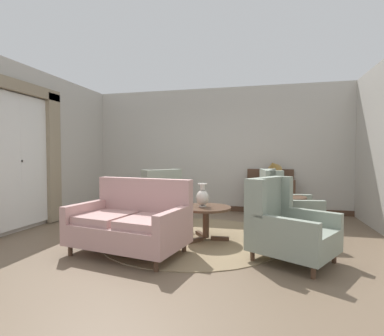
% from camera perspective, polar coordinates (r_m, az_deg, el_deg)
% --- Properties ---
extents(ground, '(8.61, 8.61, 0.00)m').
position_cam_1_polar(ground, '(4.63, -0.86, -14.22)').
color(ground, brown).
extents(wall_back, '(6.31, 0.08, 2.94)m').
position_cam_1_polar(wall_back, '(7.21, 4.80, 3.53)').
color(wall_back, '#BCB7AD').
rests_on(wall_back, ground).
extents(wall_left, '(0.08, 3.95, 2.94)m').
position_cam_1_polar(wall_left, '(6.63, -25.52, 3.42)').
color(wall_left, '#BCB7AD').
rests_on(wall_left, ground).
extents(baseboard_back, '(6.15, 0.03, 0.12)m').
position_cam_1_polar(baseboard_back, '(7.26, 4.69, -7.66)').
color(baseboard_back, '#4C3323').
rests_on(baseboard_back, ground).
extents(area_rug, '(2.89, 2.89, 0.01)m').
position_cam_1_polar(area_rug, '(4.90, 0.04, -13.18)').
color(area_rug, '#847051').
rests_on(area_rug, ground).
extents(window_with_curtains, '(0.12, 1.84, 2.59)m').
position_cam_1_polar(window_with_curtains, '(5.95, -29.82, 2.67)').
color(window_with_curtains, silver).
extents(coffee_table, '(0.78, 0.78, 0.53)m').
position_cam_1_polar(coffee_table, '(4.67, 2.67, -8.77)').
color(coffee_table, '#4C3323').
rests_on(coffee_table, ground).
extents(porcelain_vase, '(0.20, 0.20, 0.36)m').
position_cam_1_polar(porcelain_vase, '(4.63, 2.05, -5.54)').
color(porcelain_vase, beige).
rests_on(porcelain_vase, coffee_table).
extents(settee, '(1.65, 1.16, 0.99)m').
position_cam_1_polar(settee, '(4.19, -11.65, -10.30)').
color(settee, tan).
rests_on(settee, ground).
extents(armchair_back_corner, '(1.20, 1.16, 1.04)m').
position_cam_1_polar(armchair_back_corner, '(3.98, 17.65, -10.71)').
color(armchair_back_corner, gray).
rests_on(armchair_back_corner, ground).
extents(armchair_foreground_right, '(1.14, 1.13, 1.07)m').
position_cam_1_polar(armchair_foreground_right, '(5.81, -6.91, -6.32)').
color(armchair_foreground_right, gray).
rests_on(armchair_foreground_right, ground).
extents(armchair_near_window, '(0.95, 0.89, 1.10)m').
position_cam_1_polar(armchair_near_window, '(4.99, 17.23, -7.73)').
color(armchair_near_window, gray).
rests_on(armchair_near_window, ground).
extents(side_table, '(0.59, 0.59, 0.66)m').
position_cam_1_polar(side_table, '(5.13, 17.89, -8.07)').
color(side_table, '#4C3323').
rests_on(side_table, ground).
extents(sideboard, '(1.03, 0.43, 1.02)m').
position_cam_1_polar(sideboard, '(6.88, 14.77, -4.90)').
color(sideboard, '#4C3323').
rests_on(sideboard, ground).
extents(gramophone, '(0.42, 0.50, 0.51)m').
position_cam_1_polar(gramophone, '(6.74, 15.24, -0.07)').
color(gramophone, '#4C3323').
rests_on(gramophone, sideboard).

